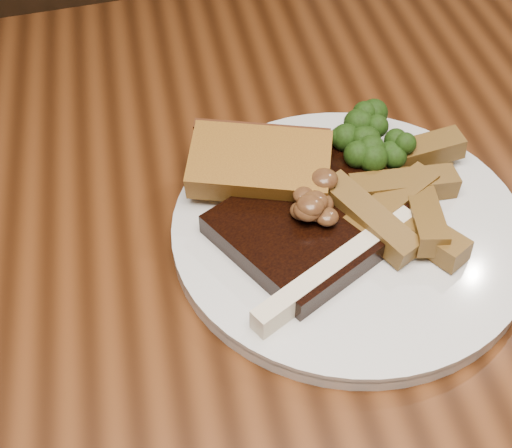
{
  "coord_description": "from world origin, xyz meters",
  "views": [
    {
      "loc": [
        -0.07,
        -0.38,
        1.2
      ],
      "look_at": [
        -0.0,
        0.01,
        0.78
      ],
      "focal_mm": 50.0,
      "sensor_mm": 36.0,
      "label": 1
    }
  ],
  "objects_px": {
    "chair_far": "(144,103)",
    "plate": "(348,231)",
    "potato_wedges": "(415,204)",
    "garlic_bread": "(260,182)",
    "steak": "(319,220)",
    "dining_table": "(259,324)"
  },
  "relations": [
    {
      "from": "plate",
      "to": "potato_wedges",
      "type": "xyz_separation_m",
      "value": [
        0.06,
        0.0,
        0.02
      ]
    },
    {
      "from": "chair_far",
      "to": "plate",
      "type": "bearing_deg",
      "value": 99.6
    },
    {
      "from": "steak",
      "to": "plate",
      "type": "bearing_deg",
      "value": -33.82
    },
    {
      "from": "dining_table",
      "to": "chair_far",
      "type": "distance_m",
      "value": 0.61
    },
    {
      "from": "chair_far",
      "to": "plate",
      "type": "height_order",
      "value": "chair_far"
    },
    {
      "from": "chair_far",
      "to": "plate",
      "type": "relative_size",
      "value": 2.99
    },
    {
      "from": "potato_wedges",
      "to": "chair_far",
      "type": "bearing_deg",
      "value": 111.0
    },
    {
      "from": "chair_far",
      "to": "dining_table",
      "type": "bearing_deg",
      "value": 91.75
    },
    {
      "from": "plate",
      "to": "chair_far",
      "type": "bearing_deg",
      "value": 105.58
    },
    {
      "from": "garlic_bread",
      "to": "chair_far",
      "type": "bearing_deg",
      "value": 117.74
    },
    {
      "from": "plate",
      "to": "garlic_bread",
      "type": "relative_size",
      "value": 2.52
    },
    {
      "from": "dining_table",
      "to": "potato_wedges",
      "type": "xyz_separation_m",
      "value": [
        0.14,
        0.02,
        0.12
      ]
    },
    {
      "from": "steak",
      "to": "garlic_bread",
      "type": "height_order",
      "value": "garlic_bread"
    },
    {
      "from": "garlic_bread",
      "to": "potato_wedges",
      "type": "relative_size",
      "value": 0.97
    },
    {
      "from": "dining_table",
      "to": "steak",
      "type": "bearing_deg",
      "value": 14.19
    },
    {
      "from": "garlic_bread",
      "to": "dining_table",
      "type": "bearing_deg",
      "value": -83.6
    },
    {
      "from": "dining_table",
      "to": "chair_far",
      "type": "height_order",
      "value": "chair_far"
    },
    {
      "from": "plate",
      "to": "steak",
      "type": "bearing_deg",
      "value": 176.62
    },
    {
      "from": "dining_table",
      "to": "steak",
      "type": "height_order",
      "value": "steak"
    },
    {
      "from": "steak",
      "to": "chair_far",
      "type": "bearing_deg",
      "value": 72.68
    },
    {
      "from": "steak",
      "to": "dining_table",
      "type": "bearing_deg",
      "value": 163.75
    },
    {
      "from": "chair_far",
      "to": "potato_wedges",
      "type": "height_order",
      "value": "chair_far"
    }
  ]
}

